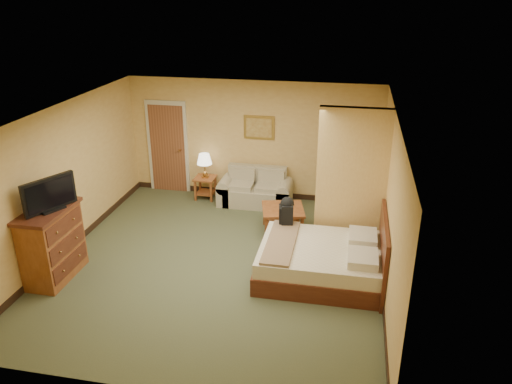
% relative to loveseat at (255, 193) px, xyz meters
% --- Properties ---
extents(floor, '(6.00, 6.00, 0.00)m').
position_rel_loveseat_xyz_m(floor, '(-0.14, -2.57, -0.26)').
color(floor, '#4A5034').
rests_on(floor, ground).
extents(ceiling, '(6.00, 6.00, 0.00)m').
position_rel_loveseat_xyz_m(ceiling, '(-0.14, -2.57, 2.34)').
color(ceiling, white).
rests_on(ceiling, back_wall).
extents(back_wall, '(5.50, 0.02, 2.60)m').
position_rel_loveseat_xyz_m(back_wall, '(-0.14, 0.43, 1.04)').
color(back_wall, '#DEAF5E').
rests_on(back_wall, floor).
extents(left_wall, '(0.02, 6.00, 2.60)m').
position_rel_loveseat_xyz_m(left_wall, '(-2.89, -2.57, 1.04)').
color(left_wall, '#DEAF5E').
rests_on(left_wall, floor).
extents(right_wall, '(0.02, 6.00, 2.60)m').
position_rel_loveseat_xyz_m(right_wall, '(2.61, -2.57, 1.04)').
color(right_wall, '#DEAF5E').
rests_on(right_wall, floor).
extents(partition, '(1.20, 0.15, 2.60)m').
position_rel_loveseat_xyz_m(partition, '(2.01, -1.64, 1.04)').
color(partition, '#DEAF5E').
rests_on(partition, floor).
extents(door, '(0.94, 0.16, 2.10)m').
position_rel_loveseat_xyz_m(door, '(-2.09, 0.40, 0.77)').
color(door, beige).
rests_on(door, floor).
extents(baseboard, '(5.50, 0.02, 0.12)m').
position_rel_loveseat_xyz_m(baseboard, '(-0.14, 0.42, -0.20)').
color(baseboard, black).
rests_on(baseboard, floor).
extents(loveseat, '(1.57, 0.73, 0.79)m').
position_rel_loveseat_xyz_m(loveseat, '(0.00, 0.00, 0.00)').
color(loveseat, tan).
rests_on(loveseat, floor).
extents(side_table, '(0.45, 0.45, 0.50)m').
position_rel_loveseat_xyz_m(side_table, '(-1.15, 0.08, 0.07)').
color(side_table, brown).
rests_on(side_table, floor).
extents(table_lamp, '(0.33, 0.33, 0.54)m').
position_rel_loveseat_xyz_m(table_lamp, '(-1.15, 0.08, 0.65)').
color(table_lamp, '#AE7F40').
rests_on(table_lamp, side_table).
extents(coffee_table, '(0.93, 0.93, 0.50)m').
position_rel_loveseat_xyz_m(coffee_table, '(0.78, -1.22, 0.10)').
color(coffee_table, brown).
rests_on(coffee_table, floor).
extents(wall_picture, '(0.66, 0.04, 0.52)m').
position_rel_loveseat_xyz_m(wall_picture, '(-0.00, 0.41, 1.34)').
color(wall_picture, '#B78E3F').
rests_on(wall_picture, back_wall).
extents(dresser, '(0.60, 1.14, 1.21)m').
position_rel_loveseat_xyz_m(dresser, '(-2.62, -3.52, 0.36)').
color(dresser, brown).
rests_on(dresser, floor).
extents(tv, '(0.44, 0.81, 0.53)m').
position_rel_loveseat_xyz_m(tv, '(-2.52, -3.52, 1.21)').
color(tv, black).
rests_on(tv, dresser).
extents(bed, '(2.01, 1.71, 1.11)m').
position_rel_loveseat_xyz_m(bed, '(1.68, -2.67, 0.04)').
color(bed, '#491D11').
rests_on(bed, floor).
extents(backpack, '(0.25, 0.33, 0.52)m').
position_rel_loveseat_xyz_m(backpack, '(0.95, -1.96, 0.56)').
color(backpack, black).
rests_on(backpack, bed).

